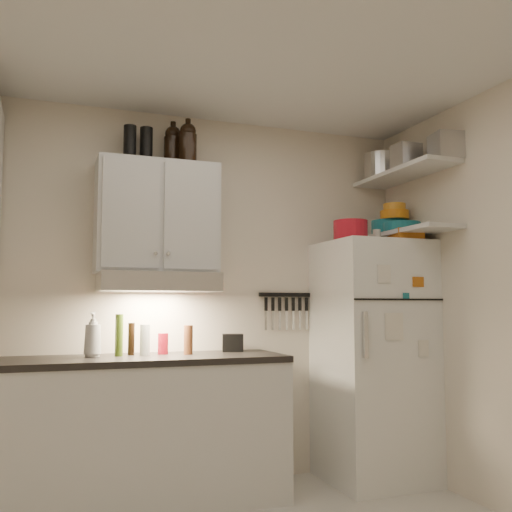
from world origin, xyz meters
name	(u,v)px	position (x,y,z in m)	size (l,w,h in m)	color
ceiling	(272,21)	(0.00, 0.00, 2.61)	(3.20, 3.00, 0.02)	silver
back_wall	(193,297)	(0.00, 1.51, 1.30)	(3.20, 0.02, 2.60)	beige
base_cabinet	(117,436)	(-0.55, 1.20, 0.44)	(2.10, 0.60, 0.88)	silver
countertop	(118,360)	(-0.55, 1.20, 0.90)	(2.10, 0.62, 0.04)	black
upper_cabinet	(157,218)	(-0.30, 1.33, 1.83)	(0.80, 0.33, 0.75)	silver
range_hood	(158,282)	(-0.30, 1.27, 1.39)	(0.76, 0.46, 0.12)	silver
fridge	(373,360)	(1.25, 1.16, 0.85)	(0.70, 0.68, 1.70)	white
shelf_hi	(404,174)	(1.45, 1.02, 2.20)	(0.30, 0.95, 0.03)	silver
shelf_lo	(405,234)	(1.45, 1.02, 1.76)	(0.30, 0.95, 0.03)	silver
knife_strip	(285,295)	(0.70, 1.49, 1.32)	(0.42, 0.02, 0.03)	black
dutch_oven	(351,231)	(1.03, 1.08, 1.77)	(0.24, 0.24, 0.14)	#A91323
book_stack	(405,235)	(1.42, 0.97, 1.74)	(0.19, 0.24, 0.08)	#B45F16
spice_jar	(377,236)	(1.28, 1.13, 1.75)	(0.06, 0.06, 0.09)	silver
stock_pot	(382,167)	(1.45, 1.31, 2.32)	(0.28, 0.28, 0.20)	silver
tin_a	(406,157)	(1.41, 0.93, 2.30)	(0.17, 0.16, 0.17)	#AAAAAD
tin_b	(446,147)	(1.53, 0.64, 2.31)	(0.19, 0.19, 0.19)	#AAAAAD
bowl_teal	(389,228)	(1.45, 1.23, 1.83)	(0.27, 0.27, 0.11)	#156A78
bowl_orange	(395,215)	(1.45, 1.15, 1.91)	(0.21, 0.21, 0.06)	orange
bowl_yellow	(394,207)	(1.45, 1.15, 1.97)	(0.17, 0.17, 0.05)	orange
plates	(402,227)	(1.44, 1.05, 1.81)	(0.27, 0.27, 0.07)	#156A78
growler_a	(173,146)	(-0.19, 1.39, 2.35)	(0.12, 0.12, 0.30)	black
growler_b	(188,143)	(-0.11, 1.27, 2.34)	(0.12, 0.12, 0.29)	black
thermos_a	(146,146)	(-0.37, 1.38, 2.33)	(0.09, 0.09, 0.25)	black
thermos_b	(130,144)	(-0.49, 1.35, 2.32)	(0.08, 0.08, 0.24)	black
soap_bottle	(93,332)	(-0.70, 1.25, 1.08)	(0.12, 0.12, 0.31)	silver
pepper_mill	(188,340)	(-0.10, 1.23, 1.02)	(0.06, 0.06, 0.19)	brown
oil_bottle	(119,335)	(-0.54, 1.26, 1.05)	(0.05, 0.05, 0.26)	#3E5916
vinegar_bottle	(131,339)	(-0.46, 1.32, 1.02)	(0.04, 0.04, 0.21)	black
clear_bottle	(145,340)	(-0.38, 1.27, 1.02)	(0.07, 0.07, 0.20)	silver
red_jar	(163,344)	(-0.25, 1.31, 0.99)	(0.07, 0.07, 0.14)	#A91323
caddy	(233,343)	(0.25, 1.36, 0.98)	(0.14, 0.10, 0.12)	black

